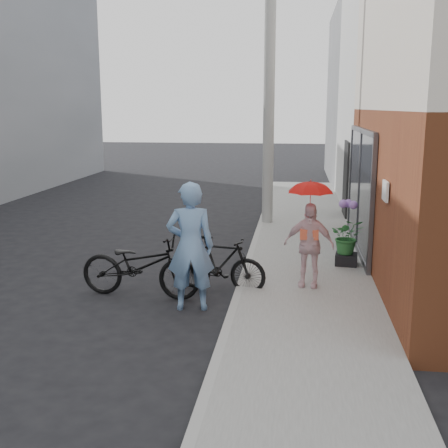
% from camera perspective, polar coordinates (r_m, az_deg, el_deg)
% --- Properties ---
extents(ground, '(80.00, 80.00, 0.00)m').
position_cam_1_polar(ground, '(9.10, -4.69, -7.85)').
color(ground, black).
rests_on(ground, ground).
extents(sidewalk, '(2.20, 24.00, 0.12)m').
position_cam_1_polar(sidewalk, '(10.80, 8.56, -4.42)').
color(sidewalk, gray).
rests_on(sidewalk, ground).
extents(curb, '(0.12, 24.00, 0.12)m').
position_cam_1_polar(curb, '(10.83, 2.40, -4.25)').
color(curb, '#9E9E99').
rests_on(curb, ground).
extents(east_building_far, '(8.00, 8.00, 7.00)m').
position_cam_1_polar(east_building_far, '(24.96, 20.29, 12.13)').
color(east_building_far, slate).
rests_on(east_building_far, ground).
extents(utility_pole, '(0.28, 0.28, 7.00)m').
position_cam_1_polar(utility_pole, '(14.40, 4.62, 13.55)').
color(utility_pole, '#9E9E99').
rests_on(utility_pole, ground).
extents(officer, '(0.79, 0.58, 1.98)m').
position_cam_1_polar(officer, '(8.49, -3.43, -2.29)').
color(officer, '#6E96C3').
rests_on(officer, ground).
extents(bike_left, '(2.07, 0.89, 1.06)m').
position_cam_1_polar(bike_left, '(9.24, -8.51, -4.19)').
color(bike_left, black).
rests_on(bike_left, ground).
extents(bike_right, '(1.64, 0.75, 0.95)m').
position_cam_1_polar(bike_right, '(9.43, -0.39, -4.07)').
color(bike_right, black).
rests_on(bike_right, ground).
extents(kimono_woman, '(0.87, 0.46, 1.41)m').
position_cam_1_polar(kimono_woman, '(9.37, 8.61, -2.10)').
color(kimono_woman, silver).
rests_on(kimono_woman, sidewalk).
extents(parasol, '(0.71, 0.71, 0.63)m').
position_cam_1_polar(parasol, '(9.18, 8.81, 4.08)').
color(parasol, red).
rests_on(parasol, kimono_woman).
extents(planter, '(0.45, 0.45, 0.21)m').
position_cam_1_polar(planter, '(10.90, 12.32, -3.51)').
color(planter, black).
rests_on(planter, sidewalk).
extents(potted_plant, '(0.61, 0.53, 0.68)m').
position_cam_1_polar(potted_plant, '(10.80, 12.42, -1.23)').
color(potted_plant, '#2D7134').
rests_on(potted_plant, planter).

